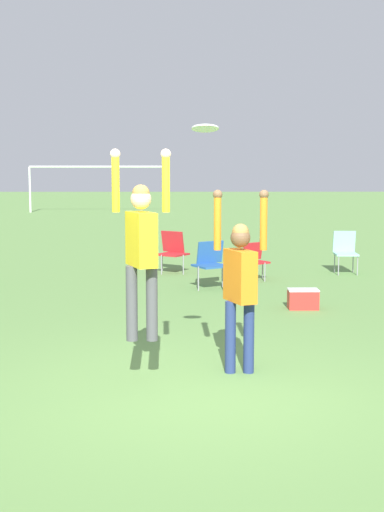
{
  "coord_description": "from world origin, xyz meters",
  "views": [
    {
      "loc": [
        -0.12,
        -7.03,
        2.27
      ],
      "look_at": [
        -0.04,
        0.76,
        1.3
      ],
      "focal_mm": 50.0,
      "sensor_mm": 36.0,
      "label": 1
    }
  ],
  "objects": [
    {
      "name": "camping_chair_2",
      "position": [
        1.27,
        7.33,
        0.43
      ],
      "size": [
        0.69,
        0.75,
        0.74
      ],
      "rotation": [
        0.0,
        0.0,
        3.76
      ],
      "color": "gray",
      "rests_on": "ground_plane"
    },
    {
      "name": "ground_plane",
      "position": [
        0.0,
        0.0,
        0.0
      ],
      "size": [
        120.0,
        120.0,
        0.0
      ],
      "primitive_type": "plane",
      "color": "#608C47"
    },
    {
      "name": "camping_chair_1",
      "position": [
        3.34,
        8.16,
        0.53
      ],
      "size": [
        0.49,
        0.53,
        0.91
      ],
      "rotation": [
        0.0,
        0.0,
        3.1
      ],
      "color": "gray",
      "rests_on": "ground_plane"
    },
    {
      "name": "person_jumping",
      "position": [
        -0.57,
        0.25,
        1.52
      ],
      "size": [
        0.62,
        0.5,
        1.98
      ],
      "rotation": [
        0.0,
        0.0,
        1.96
      ],
      "color": "#4C4C51",
      "rests_on": "ground_plane"
    },
    {
      "name": "cooler_box",
      "position": [
        1.79,
        4.26,
        0.16
      ],
      "size": [
        0.49,
        0.3,
        0.32
      ],
      "color": "red",
      "rests_on": "ground_plane"
    },
    {
      "name": "frisbee",
      "position": [
        0.09,
        0.28,
        2.66
      ],
      "size": [
        0.28,
        0.28,
        0.07
      ],
      "color": "white"
    },
    {
      "name": "soccer_goal",
      "position": [
        -4.46,
        29.27,
        1.84
      ],
      "size": [
        7.1,
        0.1,
        2.35
      ],
      "color": "white",
      "rests_on": "ground_plane"
    },
    {
      "name": "camping_chair_4",
      "position": [
        0.37,
        6.3,
        0.52
      ],
      "size": [
        0.75,
        0.81,
        0.88
      ],
      "rotation": [
        0.0,
        0.0,
        3.66
      ],
      "color": "gray",
      "rests_on": "ground_plane"
    },
    {
      "name": "person_defending",
      "position": [
        0.49,
        0.68,
        1.07
      ],
      "size": [
        0.61,
        0.5,
        2.03
      ],
      "rotation": [
        0.0,
        0.0,
        -1.19
      ],
      "color": "navy",
      "rests_on": "ground_plane"
    },
    {
      "name": "camping_chair_3",
      "position": [
        -0.38,
        8.34,
        0.51
      ],
      "size": [
        0.76,
        0.84,
        0.89
      ],
      "rotation": [
        0.0,
        0.0,
        2.55
      ],
      "color": "gray",
      "rests_on": "ground_plane"
    }
  ]
}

